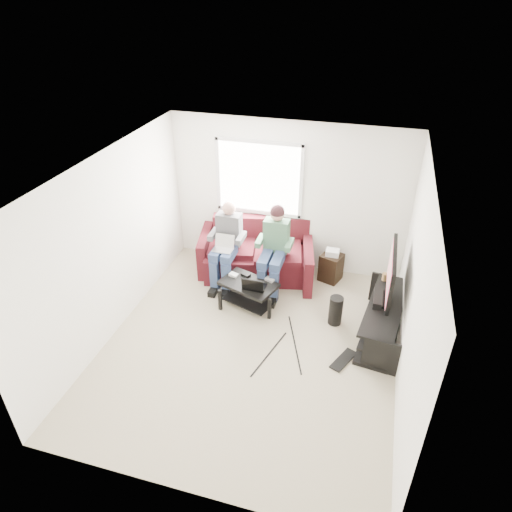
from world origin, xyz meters
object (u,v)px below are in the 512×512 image
object	(u,v)px
coffee_table	(249,289)
tv_stand	(383,321)
sofa	(256,256)
subwoofer	(336,310)
end_table	(331,266)
tv	(391,274)

from	to	relation	value
coffee_table	tv_stand	distance (m)	2.06
tv_stand	sofa	bearing A→B (deg)	154.18
sofa	tv_stand	xyz separation A→B (m)	(2.20, -1.07, -0.11)
coffee_table	subwoofer	xyz separation A→B (m)	(1.37, -0.06, -0.08)
sofa	end_table	bearing A→B (deg)	5.87
coffee_table	sofa	bearing A→B (deg)	98.79
subwoofer	end_table	size ratio (longest dim) A/B	0.79
sofa	tv_stand	bearing A→B (deg)	-25.82
subwoofer	end_table	bearing A→B (deg)	101.24
coffee_table	subwoofer	bearing A→B (deg)	-2.71
sofa	coffee_table	xyz separation A→B (m)	(0.15, -0.94, -0.03)
tv_stand	end_table	distance (m)	1.51
sofa	subwoofer	size ratio (longest dim) A/B	4.72
end_table	subwoofer	bearing A→B (deg)	-78.76
coffee_table	end_table	world-z (taller)	end_table
sofa	tv	xyz separation A→B (m)	(2.20, -0.97, 0.64)
sofa	tv	world-z (taller)	tv
coffee_table	tv	world-z (taller)	tv
tv_stand	subwoofer	world-z (taller)	tv_stand
coffee_table	subwoofer	distance (m)	1.37
subwoofer	coffee_table	bearing A→B (deg)	177.29
subwoofer	end_table	distance (m)	1.16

